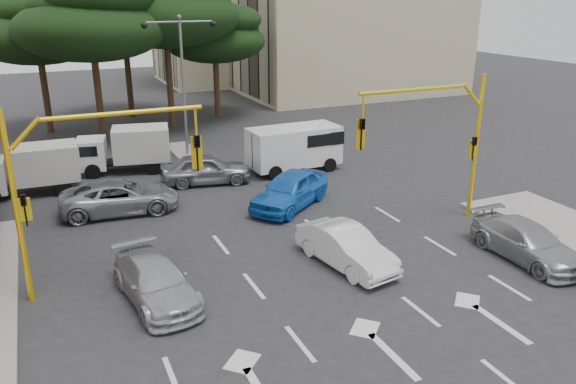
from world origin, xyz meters
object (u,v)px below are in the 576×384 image
(signal_mast_left, at_px, (78,174))
(box_truck_b, at_px, (125,150))
(signal_mast_right, at_px, (443,131))
(street_lamp_center, at_px, (182,62))
(car_silver_wagon, at_px, (156,281))
(car_silver_cross_b, at_px, (206,169))
(car_silver_parked, at_px, (527,242))
(van_white, at_px, (294,149))
(car_blue_compact, at_px, (290,190))
(car_white_hatch, at_px, (346,247))
(car_silver_cross_a, at_px, (120,197))
(box_truck_a, at_px, (28,171))

(signal_mast_left, height_order, box_truck_b, signal_mast_left)
(signal_mast_right, xyz_separation_m, street_lamp_center, (-6.80, 14.01, 1.54))
(car_silver_wagon, height_order, car_silver_cross_b, car_silver_cross_b)
(car_silver_parked, bearing_deg, box_truck_b, 124.79)
(car_silver_parked, height_order, van_white, van_white)
(signal_mast_left, height_order, car_silver_parked, signal_mast_left)
(street_lamp_center, bearing_deg, car_blue_compact, -78.16)
(signal_mast_left, relative_size, van_white, 1.25)
(car_silver_cross_b, relative_size, box_truck_b, 0.93)
(signal_mast_left, xyz_separation_m, car_silver_wagon, (1.76, -1.54, -3.25))
(street_lamp_center, bearing_deg, car_silver_cross_b, -94.46)
(car_silver_wagon, relative_size, car_silver_cross_b, 0.98)
(car_white_hatch, relative_size, car_silver_cross_b, 0.94)
(car_white_hatch, xyz_separation_m, car_silver_cross_a, (-6.36, 8.42, 0.01))
(street_lamp_center, xyz_separation_m, car_silver_cross_b, (-0.40, -5.18, -4.67))
(car_blue_compact, bearing_deg, signal_mast_left, -101.21)
(van_white, bearing_deg, box_truck_a, -99.56)
(car_blue_compact, bearing_deg, street_lamp_center, 155.71)
(car_blue_compact, xyz_separation_m, van_white, (2.46, 4.88, 0.41))
(car_silver_parked, bearing_deg, signal_mast_right, 101.47)
(car_white_hatch, xyz_separation_m, car_silver_wagon, (-6.52, 0.36, -0.05))
(signal_mast_right, xyz_separation_m, signal_mast_left, (-13.61, 0.00, 0.00))
(car_white_hatch, bearing_deg, car_silver_wagon, 167.03)
(car_silver_cross_b, bearing_deg, car_silver_parked, -136.66)
(car_silver_cross_b, xyz_separation_m, box_truck_a, (-8.03, 1.86, 0.39))
(street_lamp_center, relative_size, box_truck_b, 1.62)
(signal_mast_right, height_order, car_silver_cross_a, signal_mast_right)
(car_silver_cross_b, bearing_deg, box_truck_b, 53.72)
(car_silver_parked, xyz_separation_m, van_white, (-3.07, 13.11, 0.55))
(car_silver_parked, bearing_deg, van_white, 103.66)
(car_silver_parked, bearing_deg, car_white_hatch, 160.75)
(car_white_hatch, bearing_deg, car_silver_cross_b, 90.12)
(street_lamp_center, distance_m, box_truck_b, 5.84)
(car_silver_cross_b, distance_m, box_truck_b, 4.96)
(box_truck_a, bearing_deg, street_lamp_center, -67.09)
(car_white_hatch, relative_size, box_truck_a, 0.89)
(car_silver_cross_b, xyz_separation_m, box_truck_b, (-3.31, 3.66, 0.42))
(signal_mast_right, height_order, box_truck_b, signal_mast_right)
(street_lamp_center, bearing_deg, car_silver_parked, -67.24)
(street_lamp_center, bearing_deg, box_truck_a, -158.54)
(signal_mast_right, bearing_deg, box_truck_b, 130.11)
(signal_mast_right, relative_size, car_silver_cross_a, 1.20)
(signal_mast_left, relative_size, car_silver_wagon, 1.37)
(street_lamp_center, bearing_deg, box_truck_b, -157.80)
(box_truck_a, bearing_deg, van_white, -95.96)
(signal_mast_right, bearing_deg, car_silver_cross_b, 129.23)
(car_blue_compact, relative_size, car_silver_wagon, 1.06)
(box_truck_b, bearing_deg, car_silver_cross_b, -126.81)
(car_silver_wagon, bearing_deg, box_truck_b, 77.20)
(signal_mast_right, distance_m, car_silver_cross_b, 11.82)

